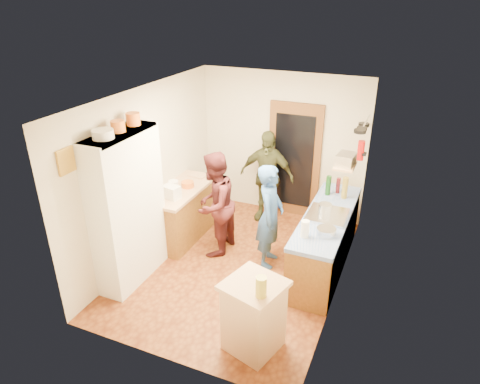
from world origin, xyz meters
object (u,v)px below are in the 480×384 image
Objects in this scene: hutch_body at (128,209)px; right_counter_base at (325,242)px; person_hob at (272,217)px; person_back at (267,176)px; person_left at (218,204)px; island_base at (254,317)px.

hutch_body is 2.90m from right_counter_base.
person_back is (-0.55, 1.33, 0.03)m from person_hob.
person_back is at bearing 166.86° from person_left.
person_left reaches higher than person_back.
person_hob is at bearing 102.65° from island_base.
person_hob is at bearing -162.38° from right_counter_base.
hutch_body is at bearing -118.39° from person_back.
person_left is 1.35m from person_back.
hutch_body reaches higher than right_counter_base.
hutch_body is 1.39m from person_left.
hutch_body is 1.32× the size of person_back.
person_back reaches higher than right_counter_base.
island_base is at bearing -174.76° from person_hob.
person_hob is (-0.77, -0.24, 0.39)m from right_counter_base.
island_base is (-0.39, -1.92, 0.01)m from right_counter_base.
person_left is at bearing -106.86° from person_back.
person_left reaches higher than island_base.
island_base is 0.51× the size of person_back.
person_hob is (1.73, 1.06, -0.29)m from hutch_body.
person_hob is (-0.38, 1.68, 0.38)m from island_base.
person_left reaches higher than right_counter_base.
person_back reaches higher than island_base.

